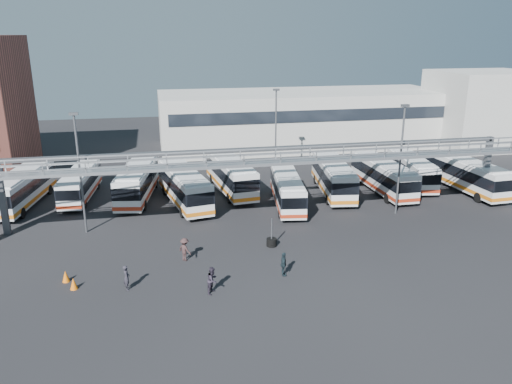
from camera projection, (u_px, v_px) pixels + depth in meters
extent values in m
plane|color=black|center=(293.00, 255.00, 38.13)|extent=(140.00, 140.00, 0.00)
cube|color=#96989E|center=(278.00, 162.00, 40.95)|extent=(50.00, 1.80, 0.22)
cube|color=#96989E|center=(281.00, 153.00, 39.87)|extent=(50.00, 0.10, 0.10)
cube|color=#96989E|center=(276.00, 148.00, 41.45)|extent=(50.00, 0.10, 0.10)
cube|color=#4C4F54|center=(267.00, 149.00, 44.62)|extent=(45.00, 0.50, 0.35)
cube|color=#9E9E99|center=(302.00, 119.00, 74.69)|extent=(42.00, 14.00, 8.00)
cube|color=#B2B2AD|center=(483.00, 109.00, 73.64)|extent=(14.00, 12.00, 11.00)
cylinder|color=#4C4F54|center=(80.00, 176.00, 41.00)|extent=(0.18, 0.18, 10.00)
cube|color=#4C4F54|center=(74.00, 114.00, 39.46)|extent=(0.70, 0.35, 0.22)
cylinder|color=#4C4F54|center=(400.00, 162.00, 45.46)|extent=(0.18, 0.18, 10.00)
cube|color=#4C4F54|center=(405.00, 106.00, 43.91)|extent=(0.70, 0.35, 0.22)
cylinder|color=#4C4F54|center=(276.00, 134.00, 57.92)|extent=(0.18, 0.18, 10.00)
cube|color=#4C4F54|center=(276.00, 90.00, 56.37)|extent=(0.70, 0.35, 0.22)
cube|color=silver|center=(22.00, 188.00, 48.48)|extent=(4.25, 11.49, 2.81)
cube|color=black|center=(22.00, 184.00, 48.37)|extent=(4.32, 11.56, 1.12)
cube|color=#C56512|center=(24.00, 197.00, 48.78)|extent=(4.31, 11.55, 0.36)
cube|color=silver|center=(20.00, 173.00, 48.03)|extent=(3.83, 10.34, 0.16)
cylinder|color=black|center=(22.00, 213.00, 45.52)|extent=(0.46, 1.06, 1.02)
cylinder|color=black|center=(27.00, 190.00, 52.25)|extent=(0.46, 1.06, 1.02)
cylinder|color=black|center=(49.00, 190.00, 52.36)|extent=(0.46, 1.06, 1.02)
cube|color=silver|center=(80.00, 183.00, 50.63)|extent=(3.22, 10.08, 2.48)
cube|color=black|center=(80.00, 181.00, 50.54)|extent=(3.28, 10.15, 0.99)
cube|color=#9B2913|center=(81.00, 192.00, 50.89)|extent=(3.27, 10.14, 0.32)
cube|color=silver|center=(79.00, 171.00, 50.23)|extent=(2.90, 9.07, 0.14)
cylinder|color=black|center=(63.00, 205.00, 47.88)|extent=(0.36, 0.92, 0.90)
cylinder|color=black|center=(85.00, 204.00, 48.08)|extent=(0.36, 0.92, 0.90)
cylinder|color=black|center=(79.00, 186.00, 53.89)|extent=(0.36, 0.92, 0.90)
cylinder|color=black|center=(98.00, 185.00, 54.09)|extent=(0.36, 0.92, 0.90)
cube|color=silver|center=(138.00, 181.00, 50.61)|extent=(4.48, 11.73, 2.86)
cube|color=black|center=(138.00, 178.00, 50.50)|extent=(4.55, 11.80, 1.15)
cube|color=#9B2913|center=(139.00, 190.00, 50.92)|extent=(4.54, 11.79, 0.36)
cube|color=silver|center=(137.00, 166.00, 50.15)|extent=(4.03, 10.56, 0.17)
cylinder|color=black|center=(119.00, 206.00, 47.49)|extent=(0.48, 1.08, 1.04)
cylinder|color=black|center=(144.00, 205.00, 47.57)|extent=(0.48, 1.08, 1.04)
cylinder|color=black|center=(134.00, 184.00, 54.48)|extent=(0.48, 1.08, 1.04)
cylinder|color=black|center=(156.00, 183.00, 54.56)|extent=(0.48, 1.08, 1.04)
cube|color=silver|center=(184.00, 186.00, 48.95)|extent=(4.70, 11.70, 2.85)
cube|color=black|center=(184.00, 182.00, 48.84)|extent=(4.77, 11.77, 1.14)
cube|color=#C56512|center=(184.00, 196.00, 49.25)|extent=(4.76, 11.76, 0.36)
cube|color=silver|center=(183.00, 171.00, 48.49)|extent=(4.23, 10.53, 0.17)
cylinder|color=black|center=(182.00, 212.00, 45.72)|extent=(0.50, 1.08, 1.04)
cylinder|color=black|center=(207.00, 209.00, 46.58)|extent=(0.50, 1.08, 1.04)
cylinder|color=black|center=(165.00, 190.00, 52.15)|extent=(0.50, 1.08, 1.04)
cylinder|color=black|center=(187.00, 188.00, 53.01)|extent=(0.50, 1.08, 1.04)
cube|color=silver|center=(231.00, 174.00, 52.89)|extent=(3.92, 11.76, 2.89)
cube|color=black|center=(231.00, 171.00, 52.79)|extent=(3.99, 11.83, 1.15)
cube|color=#C56512|center=(231.00, 183.00, 53.20)|extent=(3.97, 11.82, 0.37)
cube|color=silver|center=(231.00, 160.00, 52.43)|extent=(3.53, 10.59, 0.17)
cylinder|color=black|center=(229.00, 198.00, 49.61)|extent=(0.43, 1.08, 1.05)
cylinder|color=black|center=(252.00, 196.00, 50.32)|extent=(0.43, 1.08, 1.05)
cylinder|color=black|center=(212.00, 179.00, 56.30)|extent=(0.43, 1.08, 1.05)
cylinder|color=black|center=(232.00, 177.00, 57.01)|extent=(0.43, 1.08, 1.05)
cube|color=silver|center=(287.00, 190.00, 48.45)|extent=(3.73, 10.40, 2.54)
cube|color=black|center=(287.00, 187.00, 48.36)|extent=(3.80, 10.47, 1.02)
cube|color=#9B2913|center=(287.00, 198.00, 48.72)|extent=(3.79, 10.46, 0.32)
cube|color=silver|center=(288.00, 176.00, 48.04)|extent=(3.36, 9.36, 0.15)
cylinder|color=black|center=(280.00, 213.00, 45.66)|extent=(0.41, 0.96, 0.93)
cylinder|color=black|center=(302.00, 213.00, 45.78)|extent=(0.41, 0.96, 0.93)
cylinder|color=black|center=(273.00, 192.00, 51.86)|extent=(0.41, 0.96, 0.93)
cylinder|color=black|center=(293.00, 191.00, 51.98)|extent=(0.41, 0.96, 0.93)
cube|color=silver|center=(333.00, 176.00, 52.28)|extent=(4.27, 11.68, 2.86)
cube|color=black|center=(333.00, 173.00, 52.17)|extent=(4.34, 11.75, 1.14)
cube|color=#C56512|center=(333.00, 185.00, 52.58)|extent=(4.33, 11.74, 0.36)
cube|color=silver|center=(334.00, 162.00, 51.82)|extent=(3.84, 10.51, 0.17)
cylinder|color=black|center=(328.00, 200.00, 49.15)|extent=(0.46, 1.07, 1.04)
cylinder|color=black|center=(352.00, 199.00, 49.27)|extent=(0.46, 1.07, 1.04)
cylinder|color=black|center=(316.00, 179.00, 56.11)|extent=(0.46, 1.07, 1.04)
cylinder|color=black|center=(336.00, 179.00, 56.23)|extent=(0.46, 1.07, 1.04)
cube|color=silver|center=(383.00, 175.00, 52.73)|extent=(2.61, 11.06, 2.76)
cube|color=black|center=(383.00, 173.00, 52.63)|extent=(2.67, 11.12, 1.10)
cube|color=#9B2913|center=(382.00, 184.00, 53.03)|extent=(2.66, 11.11, 0.35)
cube|color=silver|center=(384.00, 162.00, 52.29)|extent=(2.35, 9.95, 0.16)
cylinder|color=black|center=(387.00, 198.00, 49.62)|extent=(0.31, 1.01, 1.00)
cylinder|color=black|center=(408.00, 197.00, 50.08)|extent=(0.31, 1.01, 1.00)
cylinder|color=black|center=(359.00, 179.00, 56.20)|extent=(0.31, 1.01, 1.00)
cylinder|color=black|center=(377.00, 178.00, 56.65)|extent=(0.31, 1.01, 1.00)
cube|color=silver|center=(411.00, 169.00, 55.41)|extent=(3.91, 10.72, 2.62)
cube|color=black|center=(411.00, 167.00, 55.32)|extent=(3.98, 10.79, 1.05)
cube|color=#9B2913|center=(410.00, 178.00, 55.69)|extent=(3.97, 10.78, 0.33)
cube|color=silver|center=(412.00, 157.00, 54.99)|extent=(3.52, 9.65, 0.15)
cylinder|color=black|center=(411.00, 189.00, 52.54)|extent=(0.42, 0.99, 0.95)
cylinder|color=black|center=(431.00, 189.00, 52.66)|extent=(0.42, 0.99, 0.95)
cylinder|color=black|center=(391.00, 173.00, 58.93)|extent=(0.42, 0.99, 0.95)
cylinder|color=black|center=(409.00, 172.00, 59.04)|extent=(0.42, 0.99, 0.95)
cube|color=silver|center=(467.00, 174.00, 53.00)|extent=(3.21, 11.41, 2.82)
cube|color=black|center=(467.00, 171.00, 52.90)|extent=(3.27, 11.48, 1.13)
cube|color=#C56512|center=(466.00, 183.00, 53.31)|extent=(3.26, 11.47, 0.36)
cube|color=silver|center=(469.00, 161.00, 52.55)|extent=(2.89, 10.27, 0.16)
cylinder|color=black|center=(478.00, 198.00, 49.80)|extent=(0.37, 1.04, 1.03)
cylinder|color=black|center=(498.00, 196.00, 50.37)|extent=(0.37, 1.04, 1.03)
cylinder|color=black|center=(436.00, 178.00, 56.45)|extent=(0.37, 1.04, 1.03)
cylinder|color=black|center=(454.00, 177.00, 57.02)|extent=(0.37, 1.04, 1.03)
imported|color=#23212A|center=(127.00, 278.00, 32.72)|extent=(0.49, 0.68, 1.74)
imported|color=#231E29|center=(213.00, 280.00, 32.29)|extent=(1.07, 1.12, 1.83)
imported|color=#322121|center=(185.00, 249.00, 36.95)|extent=(1.24, 1.30, 1.77)
imported|color=black|center=(284.00, 264.00, 34.61)|extent=(0.56, 1.07, 1.74)
cone|color=#DA620C|center=(74.00, 284.00, 32.92)|extent=(0.62, 0.62, 0.80)
cone|color=#DA620C|center=(66.00, 276.00, 33.91)|extent=(0.66, 0.66, 0.80)
cylinder|color=black|center=(272.00, 245.00, 39.67)|extent=(0.82, 0.82, 0.19)
cylinder|color=black|center=(272.00, 242.00, 39.60)|extent=(0.82, 0.82, 0.19)
cylinder|color=black|center=(272.00, 240.00, 39.54)|extent=(0.82, 0.82, 0.19)
cylinder|color=#4C4F54|center=(272.00, 233.00, 39.35)|extent=(0.12, 0.12, 2.33)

